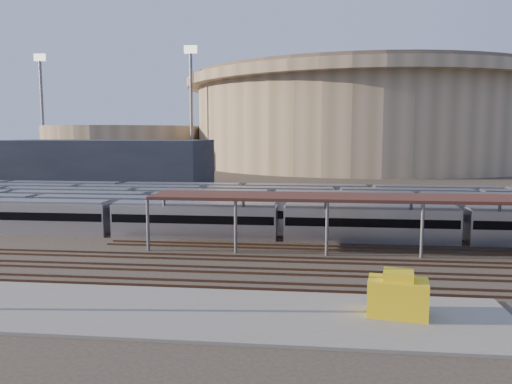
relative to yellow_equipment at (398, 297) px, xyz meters
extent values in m
plane|color=#383026|center=(-13.00, 14.32, -1.31)|extent=(420.00, 420.00, 0.00)
cube|color=gray|center=(-18.00, -0.68, -1.21)|extent=(50.00, 9.00, 0.20)
cube|color=silver|center=(-8.60, 22.32, 0.49)|extent=(112.00, 2.90, 3.60)
cube|color=silver|center=(-19.97, 26.52, 0.49)|extent=(112.00, 2.90, 3.60)
cube|color=silver|center=(-7.13, 30.72, 0.49)|extent=(112.00, 2.90, 3.60)
cube|color=silver|center=(-10.60, 34.92, 0.49)|extent=(112.00, 2.90, 3.60)
cube|color=silver|center=(-20.62, 39.12, 0.49)|extent=(112.00, 2.90, 3.60)
cube|color=silver|center=(-15.63, 43.32, 0.49)|extent=(112.00, 2.90, 3.60)
cylinder|color=slate|center=(-21.00, 15.62, 1.19)|extent=(0.30, 0.30, 5.00)
cylinder|color=slate|center=(-21.00, 21.02, 1.19)|extent=(0.30, 0.30, 5.00)
cylinder|color=slate|center=(-12.43, 15.62, 1.19)|extent=(0.30, 0.30, 5.00)
cylinder|color=slate|center=(-12.43, 21.02, 1.19)|extent=(0.30, 0.30, 5.00)
cylinder|color=slate|center=(-3.85, 15.62, 1.19)|extent=(0.30, 0.30, 5.00)
cylinder|color=slate|center=(-3.85, 21.02, 1.19)|extent=(0.30, 0.30, 5.00)
cylinder|color=slate|center=(4.72, 15.62, 1.19)|extent=(0.30, 0.30, 5.00)
cylinder|color=slate|center=(4.72, 21.02, 1.19)|extent=(0.30, 0.30, 5.00)
cylinder|color=slate|center=(13.29, 21.02, 1.19)|extent=(0.30, 0.30, 5.00)
cube|color=#3E2219|center=(9.00, 18.32, 3.84)|extent=(60.00, 6.00, 0.30)
cube|color=#4C3323|center=(-13.00, 12.57, -1.22)|extent=(170.00, 0.12, 0.18)
cube|color=#4C3323|center=(-13.00, 14.07, -1.22)|extent=(170.00, 0.12, 0.18)
cube|color=#4C3323|center=(-13.00, 8.57, -1.22)|extent=(170.00, 0.12, 0.18)
cube|color=#4C3323|center=(-13.00, 10.07, -1.22)|extent=(170.00, 0.12, 0.18)
cube|color=#4C3323|center=(-13.00, 4.57, -1.22)|extent=(170.00, 0.12, 0.18)
cube|color=#4C3323|center=(-13.00, 6.07, -1.22)|extent=(170.00, 0.12, 0.18)
cylinder|color=tan|center=(12.00, 154.32, 12.69)|extent=(116.00, 116.00, 28.00)
cylinder|color=tan|center=(12.00, 154.32, 28.19)|extent=(124.00, 124.00, 3.00)
cylinder|color=brown|center=(12.00, 154.32, 30.44)|extent=(120.00, 120.00, 1.50)
cylinder|color=tan|center=(-73.00, 144.32, 5.69)|extent=(56.00, 56.00, 14.00)
cube|color=#1E232D|center=(-48.00, 69.32, 3.69)|extent=(42.00, 20.00, 10.00)
cylinder|color=slate|center=(-43.00, 124.32, 16.69)|extent=(1.00, 1.00, 36.00)
cube|color=#FFF2CC|center=(-43.00, 124.32, 35.89)|extent=(4.00, 0.60, 2.40)
cylinder|color=slate|center=(-98.00, 134.32, 16.69)|extent=(1.00, 1.00, 36.00)
cube|color=#FFF2CC|center=(-98.00, 134.32, 35.89)|extent=(4.00, 0.60, 2.40)
cylinder|color=slate|center=(-23.00, 174.32, 16.69)|extent=(1.00, 1.00, 36.00)
cube|color=#FFF2CC|center=(-23.00, 174.32, 35.89)|extent=(4.00, 0.60, 2.40)
cube|color=gold|center=(0.00, 0.00, 0.00)|extent=(3.88, 2.80, 2.22)
camera|label=1|loc=(-5.34, -30.34, 9.95)|focal=35.00mm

